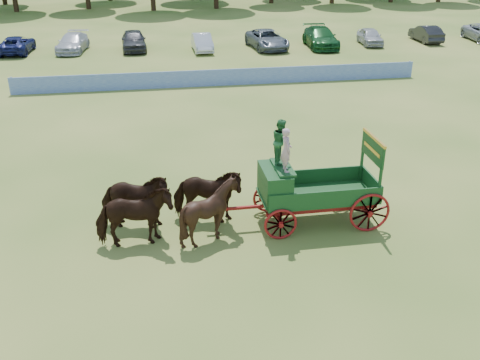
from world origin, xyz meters
name	(u,v)px	position (x,y,z in m)	size (l,w,h in m)	color
ground	(321,219)	(0.00, 0.00, 0.00)	(160.00, 160.00, 0.00)	#9A9245
horse_lead_left	(134,217)	(-6.32, -0.62, 1.01)	(1.09, 2.40, 2.03)	black
horse_lead_right	(135,201)	(-6.32, 0.48, 1.01)	(1.09, 2.40, 2.03)	black
horse_wheel_left	(211,211)	(-3.92, -0.62, 1.02)	(1.64, 1.84, 2.03)	black
horse_wheel_right	(207,196)	(-3.92, 0.48, 1.01)	(1.09, 2.40, 2.03)	black
farm_dray	(298,181)	(-0.94, -0.04, 1.58)	(5.99, 2.00, 3.64)	maroon
sponsor_banner	(222,77)	(-1.00, 18.00, 0.53)	(26.00, 0.08, 1.05)	#1F44A8
parked_cars	(207,40)	(-0.69, 29.67, 0.76)	(52.85, 7.26, 1.64)	silver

